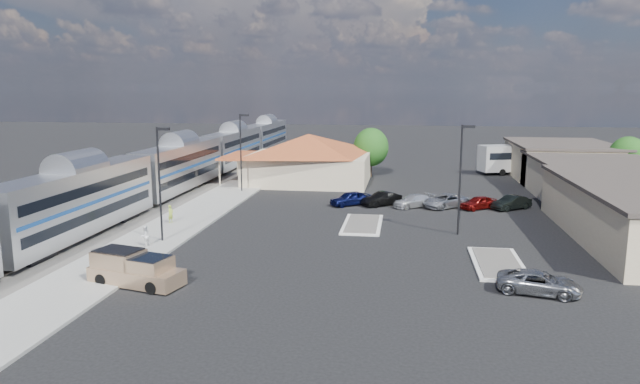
# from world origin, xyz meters

# --- Properties ---
(ground) EXTENTS (280.00, 280.00, 0.00)m
(ground) POSITION_xyz_m (0.00, 0.00, 0.00)
(ground) COLOR black
(ground) RESTS_ON ground
(railbed) EXTENTS (16.00, 100.00, 0.12)m
(railbed) POSITION_xyz_m (-21.00, 8.00, 0.06)
(railbed) COLOR #4C4944
(railbed) RESTS_ON ground
(platform) EXTENTS (5.50, 92.00, 0.18)m
(platform) POSITION_xyz_m (-12.00, 6.00, 0.09)
(platform) COLOR gray
(platform) RESTS_ON ground
(passenger_train) EXTENTS (3.00, 104.00, 5.55)m
(passenger_train) POSITION_xyz_m (-18.00, 15.34, 2.87)
(passenger_train) COLOR silver
(passenger_train) RESTS_ON ground
(freight_cars) EXTENTS (2.80, 46.00, 4.00)m
(freight_cars) POSITION_xyz_m (-24.00, 9.12, 1.93)
(freight_cars) COLOR black
(freight_cars) RESTS_ON ground
(station_depot) EXTENTS (18.35, 12.24, 6.20)m
(station_depot) POSITION_xyz_m (-4.56, 24.00, 3.13)
(station_depot) COLOR #BEAD8B
(station_depot) RESTS_ON ground
(buildings_east) EXTENTS (14.40, 51.40, 4.80)m
(buildings_east) POSITION_xyz_m (28.00, 14.28, 2.27)
(buildings_east) COLOR #C6B28C
(buildings_east) RESTS_ON ground
(traffic_island_south) EXTENTS (3.30, 7.50, 0.21)m
(traffic_island_south) POSITION_xyz_m (4.00, 2.00, 0.10)
(traffic_island_south) COLOR silver
(traffic_island_south) RESTS_ON ground
(traffic_island_north) EXTENTS (3.30, 7.50, 0.21)m
(traffic_island_north) POSITION_xyz_m (14.00, -8.00, 0.10)
(traffic_island_north) COLOR silver
(traffic_island_north) RESTS_ON ground
(lamp_plat_s) EXTENTS (1.08, 0.25, 9.00)m
(lamp_plat_s) POSITION_xyz_m (-10.90, -6.00, 5.34)
(lamp_plat_s) COLOR black
(lamp_plat_s) RESTS_ON ground
(lamp_plat_n) EXTENTS (1.08, 0.25, 9.00)m
(lamp_plat_n) POSITION_xyz_m (-10.90, 16.00, 5.34)
(lamp_plat_n) COLOR black
(lamp_plat_n) RESTS_ON ground
(lamp_lot) EXTENTS (1.08, 0.25, 9.00)m
(lamp_lot) POSITION_xyz_m (12.10, 0.00, 5.34)
(lamp_lot) COLOR black
(lamp_lot) RESTS_ON ground
(tree_east_c) EXTENTS (4.41, 4.41, 6.21)m
(tree_east_c) POSITION_xyz_m (34.00, 26.00, 3.76)
(tree_east_c) COLOR #382314
(tree_east_c) RESTS_ON ground
(tree_depot) EXTENTS (4.71, 4.71, 6.63)m
(tree_depot) POSITION_xyz_m (3.00, 30.00, 4.02)
(tree_depot) COLOR #382314
(tree_depot) RESTS_ON ground
(pickup_truck) EXTENTS (6.20, 3.46, 2.03)m
(pickup_truck) POSITION_xyz_m (-8.50, -15.42, 0.96)
(pickup_truck) COLOR tan
(pickup_truck) RESTS_ON ground
(suv) EXTENTS (5.15, 3.18, 1.33)m
(suv) POSITION_xyz_m (15.50, -13.33, 0.66)
(suv) COLOR #93959A
(suv) RESTS_ON ground
(coach_bus) EXTENTS (12.85, 6.81, 4.06)m
(coach_bus) POSITION_xyz_m (24.00, 36.00, 2.34)
(coach_bus) COLOR silver
(coach_bus) RESTS_ON ground
(person_a) EXTENTS (0.54, 0.67, 1.59)m
(person_a) POSITION_xyz_m (-12.73, -0.24, 0.97)
(person_a) COLOR #9BB638
(person_a) RESTS_ON platform
(person_b) EXTENTS (0.82, 0.91, 1.56)m
(person_b) POSITION_xyz_m (-11.61, -7.67, 0.96)
(person_b) COLOR white
(person_b) RESTS_ON platform
(parked_car_a) EXTENTS (4.51, 3.90, 1.47)m
(parked_car_a) POSITION_xyz_m (2.11, 10.48, 0.73)
(parked_car_a) COLOR #0D1344
(parked_car_a) RESTS_ON ground
(parked_car_b) EXTENTS (4.22, 3.89, 1.41)m
(parked_car_b) POSITION_xyz_m (5.31, 10.78, 0.70)
(parked_car_b) COLOR black
(parked_car_b) RESTS_ON ground
(parked_car_c) EXTENTS (4.68, 4.12, 1.30)m
(parked_car_c) POSITION_xyz_m (8.51, 10.48, 0.65)
(parked_car_c) COLOR silver
(parked_car_c) RESTS_ON ground
(parked_car_d) EXTENTS (5.37, 5.05, 1.41)m
(parked_car_d) POSITION_xyz_m (11.71, 10.78, 0.70)
(parked_car_d) COLOR #95979D
(parked_car_d) RESTS_ON ground
(parked_car_e) EXTENTS (4.08, 3.56, 1.33)m
(parked_car_e) POSITION_xyz_m (14.91, 10.48, 0.66)
(parked_car_e) COLOR maroon
(parked_car_e) RESTS_ON ground
(parked_car_f) EXTENTS (4.25, 3.70, 1.39)m
(parked_car_f) POSITION_xyz_m (18.11, 10.78, 0.69)
(parked_car_f) COLOR black
(parked_car_f) RESTS_ON ground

